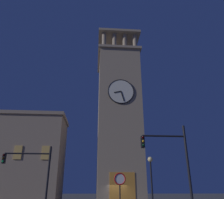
{
  "coord_description": "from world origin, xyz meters",
  "views": [
    {
      "loc": [
        2.79,
        28.15,
        1.96
      ],
      "look_at": [
        0.3,
        -5.21,
        15.44
      ],
      "focal_mm": 35.93,
      "sensor_mm": 36.0,
      "label": 1
    }
  ],
  "objects_px": {
    "traffic_signal_near": "(32,169)",
    "clocktower": "(118,121)",
    "traffic_signal_mid": "(173,159)",
    "no_horn_sign": "(120,183)",
    "street_lamp": "(151,173)"
  },
  "relations": [
    {
      "from": "clocktower",
      "to": "traffic_signal_near",
      "type": "height_order",
      "value": "clocktower"
    },
    {
      "from": "traffic_signal_mid",
      "to": "street_lamp",
      "type": "relative_size",
      "value": 1.3
    },
    {
      "from": "traffic_signal_near",
      "to": "clocktower",
      "type": "bearing_deg",
      "value": -120.42
    },
    {
      "from": "traffic_signal_mid",
      "to": "no_horn_sign",
      "type": "xyz_separation_m",
      "value": [
        3.37,
        -1.1,
        -1.46
      ]
    },
    {
      "from": "traffic_signal_near",
      "to": "traffic_signal_mid",
      "type": "height_order",
      "value": "traffic_signal_mid"
    },
    {
      "from": "clocktower",
      "to": "street_lamp",
      "type": "xyz_separation_m",
      "value": [
        -1.31,
        13.72,
        -8.65
      ]
    },
    {
      "from": "traffic_signal_near",
      "to": "no_horn_sign",
      "type": "height_order",
      "value": "traffic_signal_near"
    },
    {
      "from": "traffic_signal_mid",
      "to": "no_horn_sign",
      "type": "bearing_deg",
      "value": -18.02
    },
    {
      "from": "traffic_signal_near",
      "to": "no_horn_sign",
      "type": "xyz_separation_m",
      "value": [
        -6.61,
        3.44,
        -1.11
      ]
    },
    {
      "from": "street_lamp",
      "to": "no_horn_sign",
      "type": "bearing_deg",
      "value": 52.52
    },
    {
      "from": "clocktower",
      "to": "traffic_signal_mid",
      "type": "bearing_deg",
      "value": 94.77
    },
    {
      "from": "clocktower",
      "to": "traffic_signal_near",
      "type": "xyz_separation_m",
      "value": [
        8.41,
        14.32,
        -8.44
      ]
    },
    {
      "from": "traffic_signal_near",
      "to": "no_horn_sign",
      "type": "relative_size",
      "value": 1.76
    },
    {
      "from": "traffic_signal_near",
      "to": "no_horn_sign",
      "type": "distance_m",
      "value": 7.54
    },
    {
      "from": "clocktower",
      "to": "traffic_signal_near",
      "type": "bearing_deg",
      "value": 59.58
    }
  ]
}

